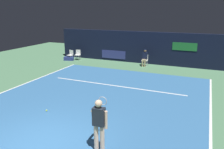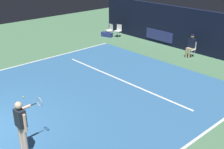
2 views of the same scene
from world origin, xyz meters
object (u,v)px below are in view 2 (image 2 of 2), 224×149
Objects in this scene: tennis_ball at (23,97)px; equipment_bag at (107,34)px; courtside_chair_near at (110,29)px; tennis_player at (22,124)px; line_judge_on_chair at (191,46)px; courtside_chair_far at (118,30)px.

tennis_ball is 0.08× the size of equipment_bag.
courtside_chair_near is 1.05× the size of equipment_bag.
tennis_player is 25.44× the size of tennis_ball.
courtside_chair_near is at bearing -176.67° from line_judge_on_chair.
courtside_chair_near is 0.42m from equipment_bag.
courtside_chair_far is 0.89m from equipment_bag.
line_judge_on_chair reaches higher than courtside_chair_far.
courtside_chair_far is (-6.09, -0.02, -0.18)m from line_judge_on_chair.
courtside_chair_far is 12.94× the size of tennis_ball.
tennis_ball is (-1.73, -9.67, -0.64)m from line_judge_on_chair.
equipment_bag is at bearing -174.70° from line_judge_on_chair.
courtside_chair_far is at bearing 30.44° from equipment_bag.
courtside_chair_near is 0.64m from courtside_chair_far.
equipment_bag is (-8.31, 10.67, -0.83)m from tennis_player.
line_judge_on_chair is 6.10m from courtside_chair_far.
line_judge_on_chair is 1.50× the size of courtside_chair_near.
tennis_player reaches higher than courtside_chair_far.
courtside_chair_far is at bearing -179.80° from line_judge_on_chair.
courtside_chair_near is 10.50m from tennis_ball.
line_judge_on_chair reaches higher than courtside_chair_near.
tennis_ball is (4.89, -9.28, -0.46)m from courtside_chair_near.
equipment_bag is at bearing -133.55° from courtside_chair_far.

